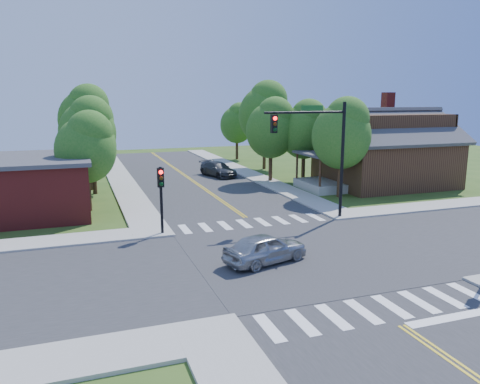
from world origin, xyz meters
name	(u,v)px	position (x,y,z in m)	size (l,w,h in m)	color
ground	(300,256)	(0.00, 0.00, 0.00)	(100.00, 100.00, 0.00)	#2E4D18
road_ns	(300,255)	(0.00, 0.00, 0.02)	(10.00, 90.00, 0.04)	#2D2D30
road_ew	(300,255)	(0.00, 0.00, 0.03)	(90.00, 10.00, 0.04)	#2D2D30
intersection_patch	(300,256)	(0.00, 0.00, 0.00)	(10.20, 10.20, 0.06)	#2D2D30
sidewalk_ne	(379,181)	(15.82, 15.82, 0.07)	(40.00, 40.00, 0.14)	#9E9B93
crosswalk_north	(253,223)	(0.00, 6.20, 0.05)	(8.85, 2.00, 0.01)	white
crosswalk_south	(378,309)	(0.00, -6.20, 0.05)	(8.85, 2.00, 0.01)	white
centerline	(300,255)	(0.00, 0.00, 0.05)	(0.30, 90.00, 0.01)	yellow
stop_bar	(463,316)	(2.50, -7.60, 0.00)	(4.60, 0.45, 0.09)	white
signal_mast_ne	(319,142)	(3.91, 5.59, 4.85)	(5.30, 0.42, 7.20)	black
signal_pole_nw	(161,188)	(-5.60, 5.58, 2.66)	(0.34, 0.42, 3.80)	black
house_ne	(385,147)	(15.11, 14.23, 3.33)	(13.05, 8.80, 7.11)	#351B12
building_nw	(5,187)	(-14.20, 13.20, 1.88)	(10.40, 8.40, 3.73)	maroon
tree_e_a	(343,132)	(9.02, 11.19, 4.95)	(4.45, 4.23, 7.56)	#382314
tree_e_b	(305,128)	(9.32, 17.81, 4.83)	(4.33, 4.12, 7.37)	#382314
tree_e_c	(266,111)	(9.01, 26.21, 6.05)	(5.43, 5.16, 9.24)	#382314
tree_e_d	(238,122)	(8.87, 34.65, 4.51)	(4.06, 3.85, 6.89)	#382314
tree_w_a	(87,146)	(-9.11, 12.83, 4.38)	(3.93, 3.74, 6.69)	#382314
tree_w_b	(88,129)	(-8.74, 20.28, 5.01)	(4.50, 4.27, 7.64)	#382314
tree_w_c	(87,116)	(-8.61, 27.96, 5.73)	(5.14, 4.89, 8.74)	#382314
tree_w_d	(86,128)	(-8.57, 36.74, 4.01)	(3.60, 3.42, 6.12)	#382314
tree_house	(272,126)	(6.59, 18.85, 4.94)	(4.44, 4.22, 7.55)	#382314
tree_bldg	(93,142)	(-8.50, 18.57, 4.06)	(3.65, 3.47, 6.21)	#382314
car_silver	(265,249)	(-1.95, -0.41, 0.69)	(4.33, 2.67, 1.38)	#A4A8AB
car_dgrey	(218,170)	(2.90, 23.13, 0.67)	(3.04, 4.98, 1.35)	#313336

